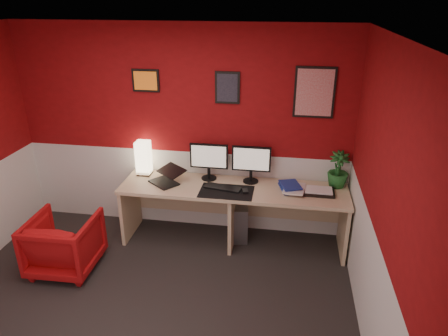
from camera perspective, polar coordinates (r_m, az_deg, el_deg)
ground at (r=4.13m, az=-11.63°, el=-19.79°), size 4.00×3.50×0.01m
ceiling at (r=3.06m, az=-15.54°, el=17.09°), size 4.00×3.50×0.01m
wall_back at (r=4.94m, az=-5.90°, el=5.04°), size 4.00×0.01×2.50m
wall_right at (r=3.27m, az=21.54°, el=-6.58°), size 0.01×3.50×2.50m
wainscot_back at (r=5.22m, az=-5.58°, el=-2.82°), size 4.00×0.01×1.00m
wainscot_right at (r=3.68m, az=19.69°, el=-16.79°), size 0.01×3.50×1.00m
desk at (r=4.87m, az=1.26°, el=-6.55°), size 2.60×0.65×0.73m
shoji_lamp at (r=5.05m, az=-11.09°, el=1.26°), size 0.16×0.16×0.40m
laptop at (r=4.80m, az=-8.41°, el=-0.94°), size 0.40×0.39×0.22m
monitor_left at (r=4.80m, az=-2.14°, el=1.66°), size 0.45×0.06×0.58m
monitor_right at (r=4.73m, az=3.81°, el=1.27°), size 0.45×0.06×0.58m
desk_mat at (r=4.59m, az=0.34°, el=-3.29°), size 0.60×0.38×0.01m
keyboard at (r=4.66m, az=-0.17°, el=-2.73°), size 0.44×0.21×0.02m
mouse at (r=4.57m, az=2.95°, el=-3.22°), size 0.08×0.11×0.03m
book_bottom at (r=4.67m, az=7.88°, el=-2.89°), size 0.29×0.34×0.03m
book_middle at (r=4.65m, az=8.34°, el=-2.67°), size 0.27×0.34×0.02m
book_top at (r=4.63m, az=8.00°, el=-2.47°), size 0.28×0.32×0.03m
zen_tray at (r=4.68m, az=12.96°, el=-3.21°), size 0.35×0.26×0.03m
potted_plant at (r=4.81m, az=15.58°, el=-0.22°), size 0.25×0.25×0.42m
pc_tower at (r=5.07m, az=2.07°, el=-7.08°), size 0.27×0.48×0.45m
armchair at (r=4.78m, az=-21.28°, el=-9.70°), size 0.68×0.70×0.62m
art_left at (r=4.89m, az=-10.82°, el=11.84°), size 0.32×0.02×0.26m
art_center at (r=4.67m, az=0.47°, el=11.09°), size 0.28×0.02×0.36m
art_right at (r=4.64m, az=12.45°, el=10.20°), size 0.44×0.02×0.56m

